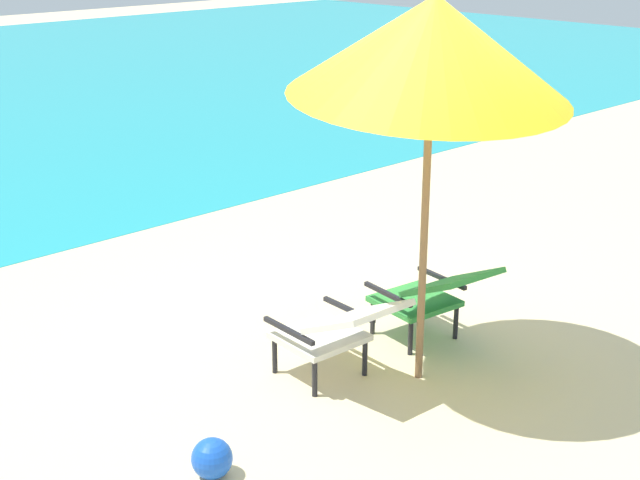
# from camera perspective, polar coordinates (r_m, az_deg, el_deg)

# --- Properties ---
(ground_plane) EXTENTS (40.00, 40.00, 0.00)m
(ground_plane) POSITION_cam_1_polar(r_m,az_deg,el_deg) (9.46, -15.09, 1.05)
(ground_plane) COLOR beige
(lounge_chair_left) EXTENTS (0.58, 0.90, 0.68)m
(lounge_chair_left) POSITION_cam_1_polar(r_m,az_deg,el_deg) (5.88, 1.08, -5.57)
(lounge_chair_left) COLOR silver
(lounge_chair_left) RESTS_ON ground_plane
(lounge_chair_right) EXTENTS (0.64, 0.93, 0.68)m
(lounge_chair_right) POSITION_cam_1_polar(r_m,az_deg,el_deg) (6.46, 7.07, -3.34)
(lounge_chair_right) COLOR #338E3D
(lounge_chair_right) RESTS_ON ground_plane
(beach_umbrella_center) EXTENTS (2.21, 2.24, 2.58)m
(beach_umbrella_center) POSITION_cam_1_polar(r_m,az_deg,el_deg) (5.50, 7.08, 12.00)
(beach_umbrella_center) COLOR olive
(beach_umbrella_center) RESTS_ON ground_plane
(beach_ball) EXTENTS (0.23, 0.23, 0.23)m
(beach_ball) POSITION_cam_1_polar(r_m,az_deg,el_deg) (5.13, -6.84, -13.52)
(beach_ball) COLOR blue
(beach_ball) RESTS_ON ground_plane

